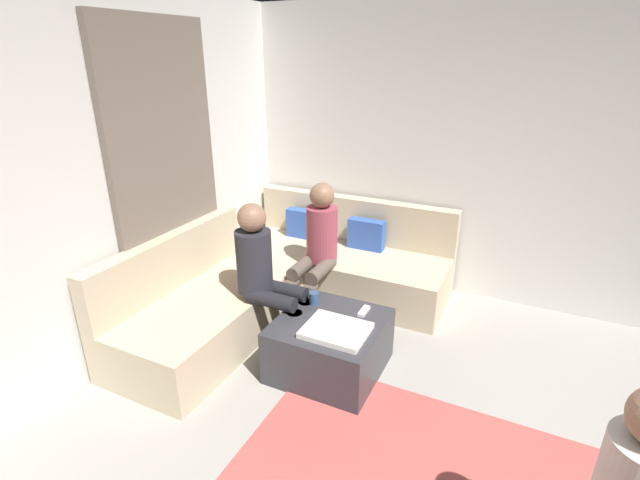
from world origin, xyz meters
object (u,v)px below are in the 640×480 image
Objects in this scene: coffee_mug at (314,298)px; person_on_couch_back at (317,245)px; ottoman at (330,345)px; game_remote at (364,311)px; person_on_couch_side at (265,272)px; sectional_couch at (288,280)px.

coffee_mug is 0.08× the size of person_on_couch_back.
coffee_mug reaches higher than ottoman.
ottoman is 0.63× the size of person_on_couch_back.
person_on_couch_back is at bearing 122.34° from ottoman.
person_on_couch_side is (-0.77, -0.14, 0.23)m from game_remote.
sectional_couch is 2.12× the size of person_on_couch_side.
sectional_couch is 26.84× the size of coffee_mug.
ottoman is at bearing 82.42° from person_on_couch_side.
sectional_couch is at bearing 153.53° from game_remote.
coffee_mug is at bearing 113.83° from person_on_couch_back.
coffee_mug is (-0.22, 0.18, 0.26)m from ottoman.
game_remote is (0.92, -0.46, 0.15)m from sectional_couch.
person_on_couch_side reaches higher than sectional_couch.
coffee_mug reaches higher than game_remote.
game_remote is at bearing -26.47° from sectional_couch.
game_remote is 0.85m from person_on_couch_back.
game_remote is at bearing 50.71° from ottoman.
person_on_couch_side is (0.15, -0.60, 0.38)m from sectional_couch.
person_on_couch_back reaches higher than coffee_mug.
sectional_couch is at bearing 136.24° from coffee_mug.
game_remote is 0.12× the size of person_on_couch_side.
person_on_couch_back is (-0.64, 0.51, 0.23)m from game_remote.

